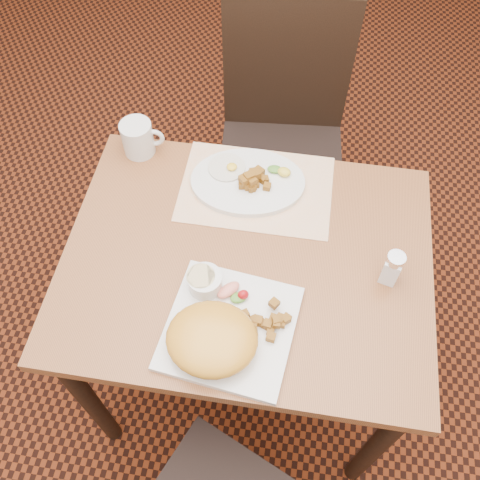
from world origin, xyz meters
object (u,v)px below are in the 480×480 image
plate_square (230,328)px  salt_shaker (392,268)px  chair_far (283,130)px  plate_oval (248,182)px  coffee_mug (139,138)px  table (246,279)px

plate_square → salt_shaker: (0.35, 0.19, 0.04)m
chair_far → plate_square: size_ratio=3.46×
chair_far → plate_oval: (-0.06, -0.43, 0.22)m
plate_square → coffee_mug: coffee_mug is taller
table → plate_oval: plate_oval is taller
table → coffee_mug: size_ratio=7.67×
plate_square → plate_oval: plate_oval is taller
plate_square → plate_oval: 0.42m
coffee_mug → plate_square: bearing=-55.8°
table → salt_shaker: bearing=-1.1°
plate_oval → salt_shaker: size_ratio=3.05×
plate_square → plate_oval: size_ratio=0.92×
chair_far → plate_square: bearing=82.4°
plate_oval → coffee_mug: coffee_mug is taller
chair_far → plate_square: chair_far is taller
table → plate_oval: (-0.03, 0.23, 0.12)m
plate_square → table: bearing=87.4°
plate_square → plate_oval: (-0.02, 0.42, 0.00)m
plate_oval → chair_far: bearing=81.9°
chair_far → salt_shaker: (0.31, -0.66, 0.26)m
table → plate_oval: size_ratio=2.96×
table → plate_square: 0.23m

